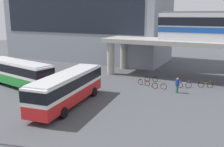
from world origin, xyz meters
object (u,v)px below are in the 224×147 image
at_px(bus_main, 68,86).
at_px(bus_secondary, 18,71).
at_px(bicycle_silver, 184,85).
at_px(bicycle_black, 151,79).
at_px(station_building, 86,7).
at_px(bicycle_red, 144,82).
at_px(bicycle_orange, 205,85).
at_px(bicycle_brown, 159,86).
at_px(pedestrian_near_building, 177,86).

relative_size(bus_main, bus_secondary, 1.00).
bearing_deg(bicycle_silver, bicycle_black, 166.07).
height_order(station_building, bicycle_red, station_building).
bearing_deg(bicycle_red, bus_main, -111.38).
distance_m(bus_main, bicycle_black, 13.48).
distance_m(bicycle_orange, bicycle_brown, 5.81).
distance_m(bicycle_red, bicycle_orange, 7.55).
xyz_separation_m(bus_main, bicycle_orange, (11.26, 12.80, -1.63)).
height_order(bus_secondary, bicycle_silver, bus_secondary).
xyz_separation_m(bus_main, bicycle_brown, (6.34, 9.72, -1.63)).
bearing_deg(bicycle_red, bicycle_brown, -18.06).
xyz_separation_m(bicycle_orange, bicycle_silver, (-2.32, -1.29, 0.00)).
relative_size(station_building, pedestrian_near_building, 18.08).
bearing_deg(bus_main, bicycle_red, 68.62).
xyz_separation_m(bicycle_red, bicycle_orange, (7.17, 2.35, 0.00)).
height_order(bicycle_orange, pedestrian_near_building, pedestrian_near_building).
relative_size(bicycle_orange, bicycle_brown, 0.99).
height_order(bus_main, pedestrian_near_building, bus_main).
height_order(bus_secondary, pedestrian_near_building, bus_secondary).
bearing_deg(bicycle_brown, pedestrian_near_building, -15.99).
bearing_deg(bicycle_brown, bus_main, -123.10).
distance_m(bicycle_black, pedestrian_near_building, 5.58).
xyz_separation_m(station_building, bicycle_silver, (22.48, -13.59, -9.88)).
distance_m(bicycle_silver, pedestrian_near_building, 2.51).
bearing_deg(bicycle_orange, bus_secondary, -154.53).
bearing_deg(bus_main, bicycle_silver, 52.15).
distance_m(bicycle_brown, pedestrian_near_building, 2.43).
xyz_separation_m(bus_main, bus_secondary, (-9.62, 2.85, 0.00)).
bearing_deg(bus_secondary, pedestrian_near_building, 18.80).
xyz_separation_m(station_building, bus_main, (13.53, -25.10, -8.25)).
distance_m(station_building, bicycle_brown, 27.00).
distance_m(bicycle_red, bicycle_black, 2.21).
xyz_separation_m(bicycle_orange, bicycle_black, (-6.89, -0.16, 0.00)).
height_order(station_building, bus_secondary, station_building).
height_order(bus_main, bicycle_silver, bus_main).
bearing_deg(station_building, bicycle_black, -34.83).
relative_size(station_building, bicycle_brown, 17.95).
distance_m(bicycle_silver, bicycle_black, 4.71).
bearing_deg(bus_main, bicycle_orange, 48.65).
relative_size(station_building, bicycle_silver, 19.13).
xyz_separation_m(bus_secondary, bicycle_silver, (18.56, 8.66, -1.63)).
distance_m(bus_main, bicycle_red, 11.34).
relative_size(bicycle_silver, bicycle_black, 0.99).
xyz_separation_m(bus_main, bicycle_black, (4.37, 12.64, -1.63)).
bearing_deg(pedestrian_near_building, bus_secondary, -161.20).
xyz_separation_m(bus_secondary, bicycle_brown, (15.96, 6.87, -1.63)).
bearing_deg(station_building, bicycle_red, -39.73).
bearing_deg(bicycle_black, bicycle_orange, 1.30).
height_order(bicycle_brown, pedestrian_near_building, pedestrian_near_building).
bearing_deg(bicycle_brown, bicycle_red, 161.94).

